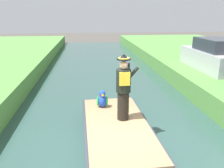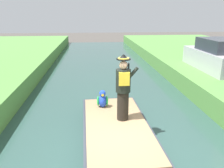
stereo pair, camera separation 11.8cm
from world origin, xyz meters
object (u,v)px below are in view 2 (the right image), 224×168
object	(u,v)px
person_pirate	(123,88)
parked_car_silver	(216,56)
parrot_plush	(103,100)
boat	(117,134)

from	to	relation	value
person_pirate	parked_car_silver	world-z (taller)	person_pirate
person_pirate	parked_car_silver	xyz separation A→B (m)	(5.25, 4.76, -0.09)
person_pirate	parrot_plush	bearing A→B (deg)	128.23
parrot_plush	person_pirate	bearing A→B (deg)	-60.67
boat	person_pirate	world-z (taller)	person_pirate
person_pirate	parked_car_silver	bearing A→B (deg)	51.14
parrot_plush	boat	bearing A→B (deg)	-75.21
parked_car_silver	person_pirate	bearing A→B (deg)	-137.76
parked_car_silver	boat	bearing A→B (deg)	-137.24
parrot_plush	parked_car_silver	xyz separation A→B (m)	(5.77, 3.83, 0.60)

